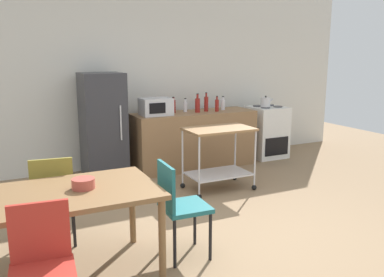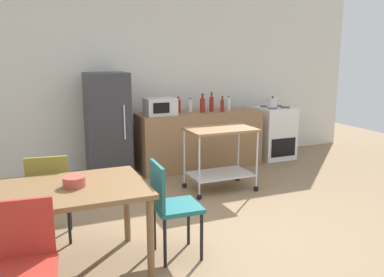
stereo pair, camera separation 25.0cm
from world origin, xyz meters
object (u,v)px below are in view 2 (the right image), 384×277
(chair_teal, at_px, (170,203))
(bottle_vinegar, at_px, (190,106))
(bottle_olive_oil, at_px, (229,104))
(bottle_soda, at_px, (211,104))
(chair_olive, at_px, (49,191))
(stove_oven, at_px, (274,133))
(bottle_hot_sauce, at_px, (178,106))
(microwave, at_px, (160,106))
(bottle_wine, at_px, (222,105))
(fruit_bowl, at_px, (74,182))
(chair_red, at_px, (25,260))
(kitchen_cart, at_px, (220,149))
(bottle_sesame_oil, at_px, (202,105))
(dining_table, at_px, (54,199))
(kettle, at_px, (273,102))
(refrigerator, at_px, (108,125))

(chair_teal, height_order, bottle_vinegar, bottle_vinegar)
(chair_teal, distance_m, bottle_olive_oil, 3.38)
(bottle_vinegar, height_order, bottle_soda, bottle_soda)
(chair_olive, distance_m, bottle_olive_oil, 3.58)
(stove_oven, bearing_deg, bottle_vinegar, 177.68)
(chair_olive, bearing_deg, stove_oven, -146.26)
(stove_oven, height_order, bottle_hot_sauce, bottle_hot_sauce)
(chair_teal, relative_size, microwave, 1.93)
(chair_olive, distance_m, bottle_wine, 3.38)
(bottle_vinegar, distance_m, fruit_bowl, 3.42)
(bottle_hot_sauce, bearing_deg, fruit_bowl, -126.21)
(stove_oven, xyz_separation_m, microwave, (-2.12, -0.06, 0.58))
(chair_teal, distance_m, chair_red, 1.35)
(kitchen_cart, bearing_deg, bottle_sesame_oil, 77.75)
(bottle_soda, bearing_deg, chair_red, -131.76)
(dining_table, relative_size, bottle_vinegar, 6.78)
(chair_olive, relative_size, bottle_soda, 2.90)
(stove_oven, xyz_separation_m, bottle_hot_sauce, (-1.77, 0.08, 0.55))
(dining_table, height_order, chair_red, chair_red)
(bottle_hot_sauce, bearing_deg, chair_red, -125.22)
(kitchen_cart, relative_size, microwave, 1.98)
(dining_table, relative_size, kitchen_cart, 1.65)
(microwave, bearing_deg, bottle_soda, 2.60)
(chair_teal, bearing_deg, kettle, -44.99)
(chair_red, distance_m, stove_oven, 5.26)
(dining_table, height_order, fruit_bowl, fruit_bowl)
(chair_olive, relative_size, fruit_bowl, 4.79)
(bottle_vinegar, xyz_separation_m, kettle, (1.45, -0.16, 0.01))
(bottle_wine, xyz_separation_m, kettle, (0.96, 0.01, -0.00))
(stove_oven, bearing_deg, refrigerator, 178.40)
(fruit_bowl, bearing_deg, dining_table, -177.31)
(fruit_bowl, distance_m, kettle, 4.38)
(chair_teal, distance_m, chair_olive, 1.22)
(bottle_vinegar, xyz_separation_m, bottle_wine, (0.48, -0.17, 0.01))
(bottle_hot_sauce, bearing_deg, chair_teal, -112.62)
(chair_red, relative_size, bottle_sesame_oil, 2.97)
(chair_teal, bearing_deg, dining_table, 88.00)
(microwave, distance_m, bottle_hot_sauce, 0.38)
(bottle_sesame_oil, bearing_deg, bottle_hot_sauce, 157.36)
(bottle_soda, height_order, bottle_wine, bottle_soda)
(chair_teal, height_order, fruit_bowl, chair_teal)
(bottle_wine, height_order, bottle_olive_oil, bottle_wine)
(stove_oven, height_order, kitchen_cart, stove_oven)
(dining_table, relative_size, bottle_sesame_oil, 5.01)
(dining_table, distance_m, fruit_bowl, 0.21)
(kitchen_cart, distance_m, bottle_soda, 1.32)
(bottle_sesame_oil, distance_m, bottle_soda, 0.19)
(bottle_hot_sauce, height_order, bottle_soda, bottle_soda)
(refrigerator, bearing_deg, microwave, -10.38)
(refrigerator, distance_m, bottle_wine, 1.84)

